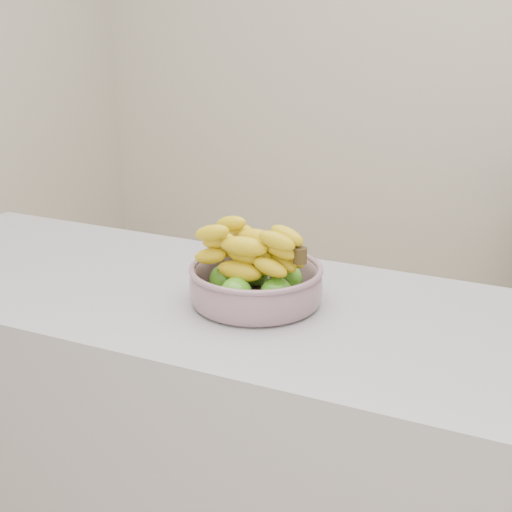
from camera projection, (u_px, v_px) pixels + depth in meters
The scene contains 2 objects.
counter at pixel (280, 495), 1.57m from camera, with size 2.00×0.60×0.90m, color #A19FA7.
fruit_bowl at pixel (256, 279), 1.42m from camera, with size 0.27×0.27×0.16m.
Camera 1 is at (0.50, -1.45, 1.47)m, focal length 50.00 mm.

